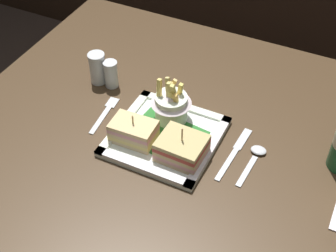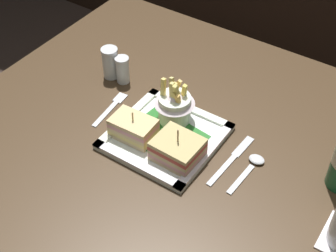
{
  "view_description": "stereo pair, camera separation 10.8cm",
  "coord_description": "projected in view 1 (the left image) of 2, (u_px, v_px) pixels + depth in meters",
  "views": [
    {
      "loc": [
        0.33,
        -0.7,
        1.56
      ],
      "look_at": [
        -0.01,
        -0.0,
        0.81
      ],
      "focal_mm": 52.2,
      "sensor_mm": 36.0,
      "label": 1
    },
    {
      "loc": [
        0.43,
        -0.65,
        1.56
      ],
      "look_at": [
        -0.01,
        -0.0,
        0.81
      ],
      "focal_mm": 52.2,
      "sensor_mm": 36.0,
      "label": 2
    }
  ],
  "objects": [
    {
      "name": "dining_table",
      "position": [
        170.0,
        172.0,
        1.19
      ],
      "size": [
        1.01,
        0.94,
        0.77
      ],
      "color": "#44311E",
      "rests_on": "ground_plane"
    },
    {
      "name": "square_plate",
      "position": [
        165.0,
        137.0,
        1.1
      ],
      "size": [
        0.23,
        0.23,
        0.02
      ],
      "color": "white",
      "rests_on": "dining_table"
    },
    {
      "name": "sandwich_half_left",
      "position": [
        134.0,
        131.0,
        1.08
      ],
      "size": [
        0.1,
        0.07,
        0.07
      ],
      "color": "#DDBB86",
      "rests_on": "square_plate"
    },
    {
      "name": "sandwich_half_right",
      "position": [
        182.0,
        148.0,
        1.04
      ],
      "size": [
        0.1,
        0.09,
        0.08
      ],
      "color": "#D9AE7F",
      "rests_on": "square_plate"
    },
    {
      "name": "fries_cup",
      "position": [
        171.0,
        103.0,
        1.11
      ],
      "size": [
        0.09,
        0.09,
        0.12
      ],
      "color": "silver",
      "rests_on": "square_plate"
    },
    {
      "name": "fork",
      "position": [
        105.0,
        113.0,
        1.17
      ],
      "size": [
        0.03,
        0.13,
        0.0
      ],
      "color": "silver",
      "rests_on": "dining_table"
    },
    {
      "name": "knife",
      "position": [
        235.0,
        151.0,
        1.08
      ],
      "size": [
        0.03,
        0.17,
        0.0
      ],
      "color": "silver",
      "rests_on": "dining_table"
    },
    {
      "name": "spoon",
      "position": [
        256.0,
        156.0,
        1.06
      ],
      "size": [
        0.03,
        0.13,
        0.01
      ],
      "color": "silver",
      "rests_on": "dining_table"
    },
    {
      "name": "salt_shaker",
      "position": [
        98.0,
        70.0,
        1.23
      ],
      "size": [
        0.04,
        0.04,
        0.08
      ],
      "color": "silver",
      "rests_on": "dining_table"
    },
    {
      "name": "pepper_shaker",
      "position": [
        111.0,
        76.0,
        1.22
      ],
      "size": [
        0.04,
        0.04,
        0.07
      ],
      "color": "silver",
      "rests_on": "dining_table"
    }
  ]
}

